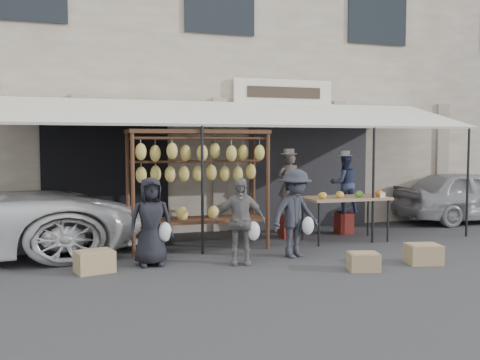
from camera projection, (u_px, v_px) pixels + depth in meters
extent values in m
plane|color=#2D2D30|center=(278.00, 264.00, 8.83)|extent=(90.00, 90.00, 0.00)
cube|color=beige|center=(190.00, 88.00, 14.75)|extent=(24.00, 6.00, 7.00)
cube|color=#232328|center=(309.00, 174.00, 12.71)|extent=(3.00, 0.10, 2.50)
cube|color=black|center=(106.00, 178.00, 11.25)|extent=(2.60, 0.10, 2.50)
cube|color=silver|center=(283.00, 93.00, 12.30)|extent=(2.40, 0.10, 0.60)
cube|color=silver|center=(236.00, 113.00, 10.83)|extent=(10.00, 2.34, 0.63)
cylinder|color=black|center=(202.00, 190.00, 9.53)|extent=(0.05, 0.05, 2.30)
cylinder|color=black|center=(373.00, 185.00, 10.62)|extent=(0.05, 0.05, 2.30)
cylinder|color=black|center=(468.00, 183.00, 11.33)|extent=(0.05, 0.05, 2.30)
cylinder|color=#51311F|center=(133.00, 195.00, 9.23)|extent=(0.07, 0.07, 2.20)
cylinder|color=#51311F|center=(268.00, 191.00, 10.01)|extent=(0.07, 0.07, 2.20)
cylinder|color=#51311F|center=(128.00, 191.00, 9.99)|extent=(0.07, 0.07, 2.20)
cylinder|color=#51311F|center=(254.00, 187.00, 10.76)|extent=(0.07, 0.07, 2.20)
cube|color=#51311F|center=(198.00, 132.00, 9.92)|extent=(2.60, 0.90, 0.07)
cylinder|color=#51311F|center=(202.00, 138.00, 9.60)|extent=(2.50, 0.05, 0.05)
cylinder|color=#51311F|center=(193.00, 138.00, 10.26)|extent=(2.50, 0.05, 0.05)
cylinder|color=#51311F|center=(198.00, 161.00, 9.96)|extent=(2.50, 0.05, 0.05)
cube|color=#51311F|center=(198.00, 220.00, 10.03)|extent=(2.50, 0.80, 0.05)
ellipsoid|color=#E7CD68|center=(141.00, 152.00, 9.27)|extent=(0.20, 0.18, 0.30)
ellipsoid|color=#E7CD68|center=(155.00, 153.00, 9.50)|extent=(0.20, 0.18, 0.30)
ellipsoid|color=#E7CD68|center=(172.00, 151.00, 9.44)|extent=(0.20, 0.18, 0.30)
ellipsoid|color=#E7CD68|center=(186.00, 153.00, 9.67)|extent=(0.20, 0.18, 0.30)
ellipsoid|color=#E7CD68|center=(202.00, 153.00, 9.61)|extent=(0.20, 0.18, 0.30)
ellipsoid|color=#E7CD68|center=(215.00, 151.00, 9.84)|extent=(0.20, 0.18, 0.30)
ellipsoid|color=#E7CD68|center=(231.00, 153.00, 9.79)|extent=(0.20, 0.18, 0.30)
ellipsoid|color=#E7CD68|center=(243.00, 152.00, 10.01)|extent=(0.20, 0.18, 0.30)
ellipsoid|color=#E7CD68|center=(260.00, 153.00, 9.96)|extent=(0.20, 0.18, 0.30)
ellipsoid|color=#E7CD68|center=(141.00, 175.00, 9.65)|extent=(0.20, 0.18, 0.30)
ellipsoid|color=#E7CD68|center=(156.00, 174.00, 9.73)|extent=(0.20, 0.18, 0.30)
ellipsoid|color=#E7CD68|center=(170.00, 174.00, 9.81)|extent=(0.20, 0.18, 0.30)
ellipsoid|color=#E7CD68|center=(184.00, 174.00, 9.89)|extent=(0.20, 0.18, 0.30)
ellipsoid|color=#E7CD68|center=(198.00, 174.00, 9.97)|extent=(0.20, 0.18, 0.30)
ellipsoid|color=#E7CD68|center=(211.00, 173.00, 10.05)|extent=(0.20, 0.18, 0.30)
ellipsoid|color=#E7CD68|center=(225.00, 174.00, 10.14)|extent=(0.20, 0.18, 0.30)
ellipsoid|color=#E7CD68|center=(238.00, 174.00, 10.22)|extent=(0.20, 0.18, 0.30)
ellipsoid|color=#E7CD68|center=(251.00, 172.00, 10.30)|extent=(0.20, 0.18, 0.30)
cube|color=tan|center=(345.00, 198.00, 10.84)|extent=(1.70, 0.90, 0.05)
cylinder|color=black|center=(319.00, 225.00, 10.28)|extent=(0.04, 0.04, 0.85)
cylinder|color=black|center=(388.00, 221.00, 10.76)|extent=(0.04, 0.04, 0.85)
cylinder|color=black|center=(303.00, 219.00, 10.98)|extent=(0.04, 0.04, 0.85)
cylinder|color=black|center=(368.00, 216.00, 11.46)|extent=(0.04, 0.04, 0.85)
ellipsoid|color=gold|center=(323.00, 196.00, 10.39)|extent=(0.18, 0.14, 0.14)
ellipsoid|color=gold|center=(340.00, 195.00, 10.58)|extent=(0.18, 0.14, 0.14)
ellipsoid|color=#598C33|center=(359.00, 194.00, 10.72)|extent=(0.18, 0.14, 0.14)
ellipsoid|color=orange|center=(380.00, 194.00, 10.81)|extent=(0.18, 0.14, 0.14)
imported|color=#5B504D|center=(289.00, 184.00, 11.17)|extent=(0.52, 0.38, 1.32)
imported|color=navy|center=(344.00, 184.00, 11.69)|extent=(0.70, 0.59, 1.29)
imported|color=black|center=(151.00, 222.00, 8.65)|extent=(0.71, 0.47, 1.44)
imported|color=slate|center=(240.00, 221.00, 8.75)|extent=(0.90, 0.57, 1.43)
imported|color=#2A2D36|center=(295.00, 213.00, 9.29)|extent=(1.12, 0.84, 1.54)
cube|color=maroon|center=(289.00, 226.00, 11.24)|extent=(0.42, 0.42, 0.48)
cube|color=maroon|center=(344.00, 223.00, 11.75)|extent=(0.41, 0.41, 0.46)
cube|color=tan|center=(363.00, 262.00, 8.35)|extent=(0.54, 0.46, 0.28)
cube|color=tan|center=(423.00, 254.00, 8.82)|extent=(0.61, 0.52, 0.32)
cube|color=tan|center=(94.00, 261.00, 8.24)|extent=(0.64, 0.55, 0.33)
imported|color=#A4A3A9|center=(469.00, 196.00, 13.48)|extent=(3.91, 1.71, 1.31)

